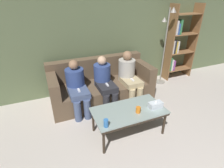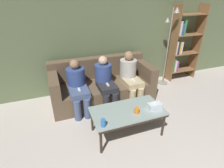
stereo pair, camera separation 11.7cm
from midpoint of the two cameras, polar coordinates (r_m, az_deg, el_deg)
wall_back at (r=3.94m, az=-5.13°, el=15.81°), size 12.00×0.06×2.60m
couch at (r=3.80m, az=-2.42°, el=-0.38°), size 2.13×0.90×0.86m
coffee_table at (r=2.81m, az=6.28°, el=-9.30°), size 1.14×0.61×0.45m
cup_near_left at (r=2.45m, az=-1.48°, el=-12.60°), size 0.07×0.07×0.12m
cup_near_right at (r=2.72m, az=9.31°, el=-8.55°), size 0.08×0.08×0.10m
tissue_box at (r=2.88m, az=14.92°, el=-6.96°), size 0.22×0.12×0.13m
bookshelf at (r=4.90m, az=22.40°, el=11.66°), size 0.78×0.32×1.89m
standing_lamp at (r=4.42m, az=18.91°, el=13.47°), size 0.31×0.26×1.83m
seated_person_left_end at (r=3.39m, az=-10.27°, el=-0.24°), size 0.35×0.71×1.00m
seated_person_mid_left at (r=3.50m, az=-1.32°, el=1.20°), size 0.34×0.69×1.01m
seated_person_mid_right at (r=3.70m, az=6.79°, el=2.89°), size 0.35×0.69×1.05m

